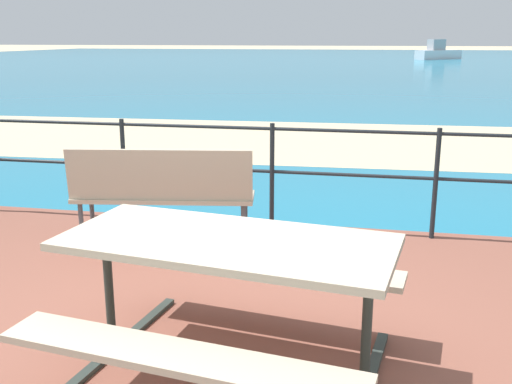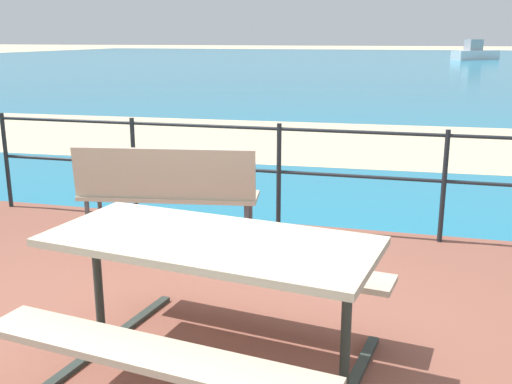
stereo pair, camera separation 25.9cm
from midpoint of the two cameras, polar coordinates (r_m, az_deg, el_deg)
ground_plane at (r=3.57m, az=-4.69°, el=-16.30°), size 240.00×240.00×0.00m
patio_paving at (r=3.55m, az=-4.70°, el=-15.88°), size 6.40×5.20×0.06m
sea_water at (r=42.93m, az=13.71°, el=11.84°), size 90.00×90.00×0.01m
beach_strip at (r=10.83m, az=9.08°, el=4.79°), size 54.14×6.64×0.01m
picnic_table at (r=3.10m, az=-1.98°, el=-7.78°), size 1.87×1.65×0.78m
park_bench at (r=5.12m, az=-7.12°, el=0.46°), size 1.59×0.66×0.88m
railing_fence at (r=5.53m, az=3.55°, el=2.84°), size 5.94×0.04×1.01m
boat_mid at (r=52.34m, az=20.48°, el=12.36°), size 4.21×4.46×1.59m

